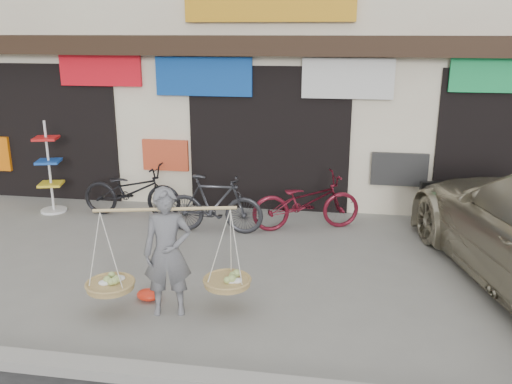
% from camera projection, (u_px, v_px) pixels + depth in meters
% --- Properties ---
extents(ground, '(70.00, 70.00, 0.00)m').
position_uv_depth(ground, '(231.00, 290.00, 7.18)').
color(ground, gray).
rests_on(ground, ground).
extents(kerb, '(70.00, 0.25, 0.12)m').
position_uv_depth(kerb, '(188.00, 378.00, 5.27)').
color(kerb, gray).
rests_on(kerb, ground).
extents(shophouse_block, '(14.00, 6.32, 7.00)m').
position_uv_depth(shophouse_block, '(288.00, 24.00, 12.25)').
color(shophouse_block, beige).
rests_on(shophouse_block, ground).
extents(street_vendor, '(1.92, 0.88, 1.58)m').
position_uv_depth(street_vendor, '(168.00, 257.00, 6.42)').
color(street_vendor, slate).
rests_on(street_vendor, ground).
extents(bike_0, '(1.87, 0.68, 0.98)m').
position_uv_depth(bike_0, '(132.00, 191.00, 9.92)').
color(bike_0, black).
rests_on(bike_0, ground).
extents(bike_1, '(1.68, 0.49, 1.00)m').
position_uv_depth(bike_1, '(214.00, 204.00, 9.11)').
color(bike_1, '#2B2B30').
rests_on(bike_1, ground).
extents(bike_2, '(1.98, 1.22, 0.98)m').
position_uv_depth(bike_2, '(306.00, 202.00, 9.27)').
color(bike_2, '#550E1B').
rests_on(bike_2, ground).
extents(display_rack, '(0.50, 0.50, 1.74)m').
position_uv_depth(display_rack, '(50.00, 176.00, 10.11)').
color(display_rack, silver).
rests_on(display_rack, ground).
extents(red_bag, '(0.31, 0.25, 0.14)m').
position_uv_depth(red_bag, '(149.00, 295.00, 6.91)').
color(red_bag, red).
rests_on(red_bag, ground).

